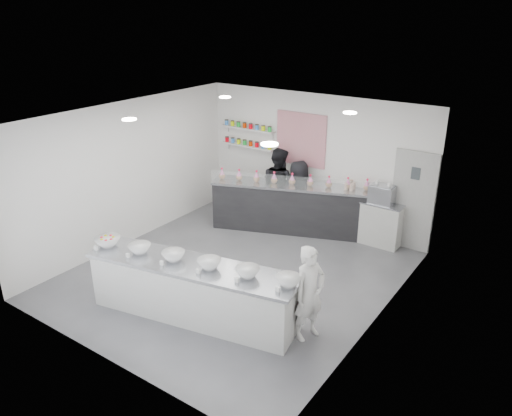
{
  "coord_description": "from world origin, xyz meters",
  "views": [
    {
      "loc": [
        5.04,
        -6.59,
        4.76
      ],
      "look_at": [
        0.21,
        0.4,
        1.28
      ],
      "focal_mm": 35.0,
      "sensor_mm": 36.0,
      "label": 1
    }
  ],
  "objects_px": {
    "prep_counter": "(193,291)",
    "staff_right": "(298,194)",
    "woman_prep": "(309,293)",
    "back_bar": "(291,208)",
    "staff_left": "(278,186)",
    "espresso_machine": "(382,195)",
    "espresso_ledge": "(371,222)"
  },
  "relations": [
    {
      "from": "prep_counter",
      "to": "staff_left",
      "type": "relative_size",
      "value": 1.98
    },
    {
      "from": "woman_prep",
      "to": "staff_left",
      "type": "distance_m",
      "value": 4.42
    },
    {
      "from": "back_bar",
      "to": "staff_right",
      "type": "distance_m",
      "value": 0.36
    },
    {
      "from": "espresso_ledge",
      "to": "woman_prep",
      "type": "distance_m",
      "value": 3.69
    },
    {
      "from": "espresso_ledge",
      "to": "staff_left",
      "type": "bearing_deg",
      "value": -175.4
    },
    {
      "from": "woman_prep",
      "to": "staff_left",
      "type": "height_order",
      "value": "staff_left"
    },
    {
      "from": "espresso_machine",
      "to": "staff_right",
      "type": "height_order",
      "value": "staff_right"
    },
    {
      "from": "staff_left",
      "to": "back_bar",
      "type": "bearing_deg",
      "value": 160.39
    },
    {
      "from": "back_bar",
      "to": "staff_right",
      "type": "xyz_separation_m",
      "value": [
        0.01,
        0.27,
        0.24
      ]
    },
    {
      "from": "back_bar",
      "to": "staff_left",
      "type": "distance_m",
      "value": 0.68
    },
    {
      "from": "staff_left",
      "to": "woman_prep",
      "type": "bearing_deg",
      "value": 136.22
    },
    {
      "from": "back_bar",
      "to": "staff_left",
      "type": "xyz_separation_m",
      "value": [
        -0.52,
        0.27,
        0.34
      ]
    },
    {
      "from": "woman_prep",
      "to": "espresso_ledge",
      "type": "bearing_deg",
      "value": 26.29
    },
    {
      "from": "prep_counter",
      "to": "espresso_machine",
      "type": "height_order",
      "value": "espresso_machine"
    },
    {
      "from": "prep_counter",
      "to": "back_bar",
      "type": "relative_size",
      "value": 1.0
    },
    {
      "from": "prep_counter",
      "to": "woman_prep",
      "type": "xyz_separation_m",
      "value": [
        1.8,
        0.6,
        0.28
      ]
    },
    {
      "from": "back_bar",
      "to": "espresso_machine",
      "type": "bearing_deg",
      "value": -7.58
    },
    {
      "from": "espresso_machine",
      "to": "staff_left",
      "type": "xyz_separation_m",
      "value": [
        -2.4,
        -0.18,
        -0.24
      ]
    },
    {
      "from": "back_bar",
      "to": "espresso_ledge",
      "type": "bearing_deg",
      "value": -6.33
    },
    {
      "from": "espresso_ledge",
      "to": "espresso_machine",
      "type": "bearing_deg",
      "value": 0.0
    },
    {
      "from": "prep_counter",
      "to": "staff_right",
      "type": "height_order",
      "value": "staff_right"
    },
    {
      "from": "woman_prep",
      "to": "staff_left",
      "type": "xyz_separation_m",
      "value": [
        -2.74,
        3.47,
        0.13
      ]
    },
    {
      "from": "woman_prep",
      "to": "staff_right",
      "type": "distance_m",
      "value": 4.11
    },
    {
      "from": "espresso_ledge",
      "to": "staff_left",
      "type": "xyz_separation_m",
      "value": [
        -2.24,
        -0.18,
        0.42
      ]
    },
    {
      "from": "prep_counter",
      "to": "espresso_machine",
      "type": "relative_size",
      "value": 7.12
    },
    {
      "from": "back_bar",
      "to": "staff_right",
      "type": "bearing_deg",
      "value": 66.25
    },
    {
      "from": "prep_counter",
      "to": "back_bar",
      "type": "distance_m",
      "value": 3.82
    },
    {
      "from": "prep_counter",
      "to": "staff_left",
      "type": "xyz_separation_m",
      "value": [
        -0.94,
        4.07,
        0.41
      ]
    },
    {
      "from": "woman_prep",
      "to": "back_bar",
      "type": "bearing_deg",
      "value": 53.21
    },
    {
      "from": "back_bar",
      "to": "espresso_machine",
      "type": "distance_m",
      "value": 2.02
    },
    {
      "from": "back_bar",
      "to": "espresso_ledge",
      "type": "height_order",
      "value": "back_bar"
    },
    {
      "from": "espresso_ledge",
      "to": "woman_prep",
      "type": "bearing_deg",
      "value": -82.13
    }
  ]
}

